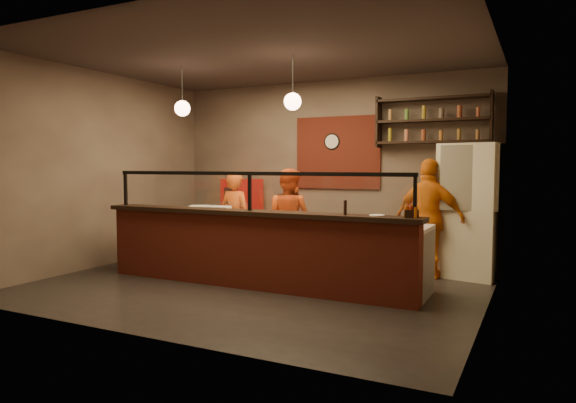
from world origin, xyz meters
The scene contains 29 objects.
floor centered at (0.00, 0.00, 0.00)m, with size 6.00×6.00×0.00m, color black.
ceiling centered at (0.00, 0.00, 3.20)m, with size 6.00×6.00×0.00m, color #3C312E.
wall_back centered at (0.00, 2.50, 1.60)m, with size 6.00×6.00×0.00m, color #736455.
wall_left centered at (-3.00, 0.00, 1.60)m, with size 5.00×5.00×0.00m, color #736455.
wall_right centered at (3.00, 0.00, 1.60)m, with size 5.00×5.00×0.00m, color #736455.
wall_front centered at (0.00, -2.50, 1.60)m, with size 6.00×6.00×0.00m, color #736455.
brick_patch centered at (0.20, 2.47, 1.90)m, with size 1.60×0.04×1.30m, color maroon.
service_counter centered at (0.00, -0.30, 0.50)m, with size 4.60×0.25×1.00m, color maroon.
counter_ledge centered at (0.00, -0.30, 1.03)m, with size 4.70×0.37×0.06m, color black.
worktop_cabinet centered at (0.00, 0.20, 0.42)m, with size 4.60×0.75×0.85m, color gray.
worktop centered at (0.00, 0.20, 0.88)m, with size 4.60×0.75×0.05m, color silver.
sneeze_guard centered at (0.00, -0.30, 1.37)m, with size 4.50×0.05×0.52m.
wall_shelving centered at (1.90, 2.32, 2.40)m, with size 1.84×0.28×0.85m.
wall_clock centered at (0.10, 2.46, 2.10)m, with size 0.30×0.30×0.04m, color black.
pendant_left centered at (-1.50, 0.20, 2.55)m, with size 0.24×0.24×0.77m.
pendant_right centered at (0.40, 0.20, 2.55)m, with size 0.24×0.24×0.77m.
cook_left centered at (-0.99, 0.90, 0.78)m, with size 0.57×0.37×1.56m, color #CD4E13.
cook_mid centered at (-0.08, 1.05, 0.81)m, with size 0.79×0.61×1.62m, color #C94312.
cook_right centered at (2.05, 1.44, 0.89)m, with size 1.04×0.43×1.77m, color orange.
fridge centered at (2.60, 1.79, 0.99)m, with size 0.83×0.77×1.99m, color #E9E4C5.
red_cooler centered at (-1.63, 2.15, 0.71)m, with size 0.60×0.55×1.41m, color red.
pizza_dough centered at (0.44, 0.18, 0.91)m, with size 0.48×0.48×0.01m, color #EFE6CA.
prep_tub_a centered at (-1.25, 0.28, 0.97)m, with size 0.29×0.23×0.15m, color white.
prep_tub_b centered at (-0.82, 0.17, 0.98)m, with size 0.31×0.25×0.16m, color silver.
prep_tub_c centered at (-1.32, -0.07, 0.97)m, with size 0.27×0.21×0.13m, color silver.
rolling_pin centered at (-1.22, 0.18, 0.93)m, with size 0.07×0.07×0.39m, color yellow.
condiment_caddy centered at (2.17, -0.27, 1.11)m, with size 0.16×0.13×0.09m, color black.
pepper_mill centered at (1.37, -0.31, 1.15)m, with size 0.04×0.04×0.18m, color black.
small_plate centered at (1.76, -0.26, 1.07)m, with size 0.18×0.18×0.01m, color white.
Camera 1 is at (3.53, -6.25, 1.66)m, focal length 32.00 mm.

